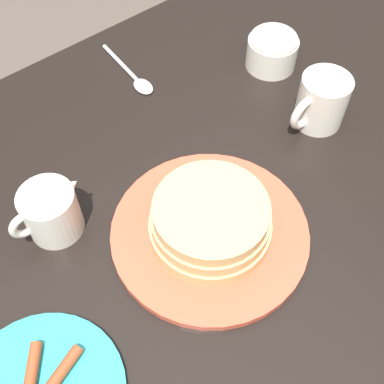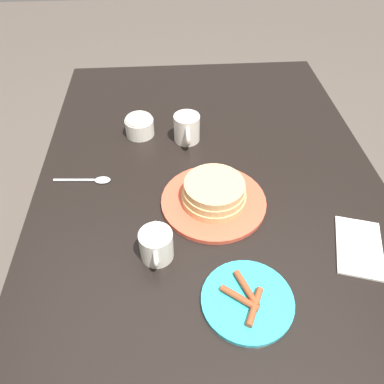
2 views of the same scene
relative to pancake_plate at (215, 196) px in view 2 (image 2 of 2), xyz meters
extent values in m
plane|color=#51473F|center=(-0.05, 0.00, -0.80)|extent=(8.00, 8.00, 0.00)
cube|color=black|center=(-0.05, 0.00, -0.04)|extent=(1.43, 0.93, 0.03)
cube|color=black|center=(-0.71, -0.41, -0.43)|extent=(0.07, 0.07, 0.75)
cube|color=black|center=(-0.71, 0.40, -0.43)|extent=(0.07, 0.07, 0.75)
cylinder|color=#DB5138|center=(0.00, 0.00, -0.02)|extent=(0.27, 0.27, 0.01)
cylinder|color=tan|center=(0.00, 0.00, -0.01)|extent=(0.16, 0.16, 0.02)
cylinder|color=tan|center=(0.00, 0.00, 0.01)|extent=(0.16, 0.16, 0.02)
cylinder|color=tan|center=(0.00, 0.00, 0.03)|extent=(0.15, 0.15, 0.02)
cylinder|color=#2DADBC|center=(0.28, 0.03, -0.02)|extent=(0.19, 0.19, 0.01)
cylinder|color=brown|center=(0.26, 0.03, -0.01)|extent=(0.08, 0.04, 0.01)
cylinder|color=brown|center=(0.30, 0.04, -0.01)|extent=(0.08, 0.05, 0.01)
cylinder|color=brown|center=(0.28, 0.02, -0.01)|extent=(0.06, 0.08, 0.01)
cylinder|color=silver|center=(-0.27, -0.05, 0.01)|extent=(0.08, 0.08, 0.08)
torus|color=silver|center=(-0.24, -0.05, 0.01)|extent=(0.06, 0.01, 0.06)
cylinder|color=brown|center=(-0.27, -0.05, 0.05)|extent=(0.07, 0.07, 0.00)
cylinder|color=silver|center=(0.15, -0.15, 0.01)|extent=(0.07, 0.07, 0.07)
cone|color=silver|center=(0.12, -0.15, 0.04)|extent=(0.03, 0.03, 0.04)
torus|color=silver|center=(0.19, -0.15, 0.02)|extent=(0.04, 0.01, 0.04)
cylinder|color=silver|center=(-0.31, -0.20, 0.00)|extent=(0.09, 0.09, 0.05)
ellipsoid|color=silver|center=(-0.31, -0.20, 0.03)|extent=(0.08, 0.08, 0.03)
sphere|color=silver|center=(-0.31, -0.20, 0.05)|extent=(0.02, 0.02, 0.02)
cube|color=silver|center=(0.16, 0.31, -0.02)|extent=(0.19, 0.15, 0.01)
cylinder|color=silver|center=(-0.11, -0.37, -0.02)|extent=(0.01, 0.11, 0.01)
ellipsoid|color=silver|center=(-0.10, -0.29, -0.02)|extent=(0.03, 0.04, 0.01)
camera|label=1|loc=(0.23, 0.23, 0.54)|focal=45.00mm
camera|label=2|loc=(0.65, -0.10, 0.67)|focal=35.00mm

